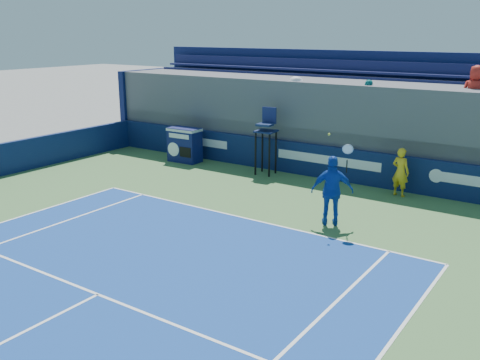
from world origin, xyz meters
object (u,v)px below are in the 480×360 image
Objects in this scene: umpire_chair at (266,134)px; tennis_player at (332,191)px; ball_person at (400,172)px; match_clock at (185,144)px.

tennis_player is (4.33, -3.59, -0.54)m from umpire_chair.
ball_person is 8.75m from match_clock.
match_clock is 3.84m from umpire_chair.
ball_person is 5.05m from umpire_chair.
umpire_chair is (3.75, 0.20, 0.79)m from match_clock.
match_clock is at bearing 13.57° from ball_person.
umpire_chair is at bearing 3.10° from match_clock.
umpire_chair is at bearing 12.75° from ball_person.
tennis_player reaches higher than match_clock.
match_clock is 0.56× the size of umpire_chair.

